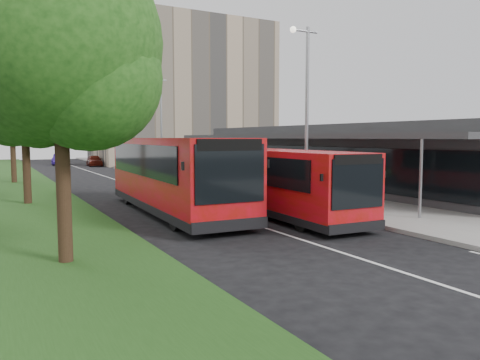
# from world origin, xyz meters

# --- Properties ---
(ground) EXTENTS (120.00, 120.00, 0.00)m
(ground) POSITION_xyz_m (0.00, 0.00, 0.00)
(ground) COLOR black
(ground) RESTS_ON ground
(pavement) EXTENTS (5.00, 80.00, 0.15)m
(pavement) POSITION_xyz_m (6.00, 20.00, 0.07)
(pavement) COLOR gray
(pavement) RESTS_ON ground
(grass_verge) EXTENTS (5.00, 80.00, 0.10)m
(grass_verge) POSITION_xyz_m (-7.00, 20.00, 0.05)
(grass_verge) COLOR #1F4516
(grass_verge) RESTS_ON ground
(lane_centre_line) EXTENTS (0.12, 70.00, 0.01)m
(lane_centre_line) POSITION_xyz_m (0.00, 15.00, 0.01)
(lane_centre_line) COLOR silver
(lane_centre_line) RESTS_ON ground
(kerb_dashes) EXTENTS (0.12, 56.00, 0.01)m
(kerb_dashes) POSITION_xyz_m (3.30, 19.00, 0.01)
(kerb_dashes) COLOR silver
(kerb_dashes) RESTS_ON ground
(office_block) EXTENTS (22.00, 12.00, 18.00)m
(office_block) POSITION_xyz_m (14.00, 42.00, 9.00)
(office_block) COLOR tan
(office_block) RESTS_ON ground
(station_building) EXTENTS (7.70, 26.00, 4.00)m
(station_building) POSITION_xyz_m (10.86, 8.00, 2.04)
(station_building) COLOR #2D2C2F
(station_building) RESTS_ON ground
(tree_near) EXTENTS (5.05, 5.05, 8.12)m
(tree_near) POSITION_xyz_m (-7.01, -2.95, 5.24)
(tree_near) COLOR #301F13
(tree_near) RESTS_ON ground
(tree_mid) EXTENTS (4.75, 4.75, 7.63)m
(tree_mid) POSITION_xyz_m (-7.01, 9.05, 4.92)
(tree_mid) COLOR #301F13
(tree_mid) RESTS_ON ground
(tree_far) EXTENTS (5.42, 5.42, 8.71)m
(tree_far) POSITION_xyz_m (-7.01, 21.05, 5.62)
(tree_far) COLOR #301F13
(tree_far) RESTS_ON ground
(lamp_post_near) EXTENTS (1.44, 0.28, 8.00)m
(lamp_post_near) POSITION_xyz_m (4.12, 2.00, 4.72)
(lamp_post_near) COLOR gray
(lamp_post_near) RESTS_ON pavement
(lamp_post_far) EXTENTS (1.44, 0.28, 8.00)m
(lamp_post_far) POSITION_xyz_m (4.12, 22.00, 4.72)
(lamp_post_far) COLOR gray
(lamp_post_far) RESTS_ON pavement
(bus_main) EXTENTS (2.88, 9.73, 2.72)m
(bus_main) POSITION_xyz_m (1.89, 0.63, 1.40)
(bus_main) COLOR red
(bus_main) RESTS_ON ground
(bus_second) EXTENTS (3.32, 11.45, 3.21)m
(bus_second) POSITION_xyz_m (-1.68, 3.41, 1.65)
(bus_second) COLOR red
(bus_second) RESTS_ON ground
(litter_bin) EXTENTS (0.56, 0.56, 0.77)m
(litter_bin) POSITION_xyz_m (5.55, 10.00, 0.53)
(litter_bin) COLOR #321C14
(litter_bin) RESTS_ON pavement
(bollard) EXTENTS (0.22, 0.22, 1.12)m
(bollard) POSITION_xyz_m (4.85, 17.21, 0.71)
(bollard) COLOR yellow
(bollard) RESTS_ON pavement
(car_near) EXTENTS (1.80, 3.87, 1.28)m
(car_near) POSITION_xyz_m (2.16, 39.40, 0.64)
(car_near) COLOR #53150B
(car_near) RESTS_ON ground
(car_far) EXTENTS (2.41, 4.27, 1.33)m
(car_far) POSITION_xyz_m (-0.98, 43.30, 0.67)
(car_far) COLOR navy
(car_far) RESTS_ON ground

